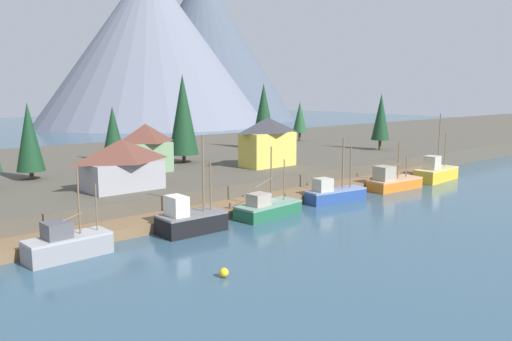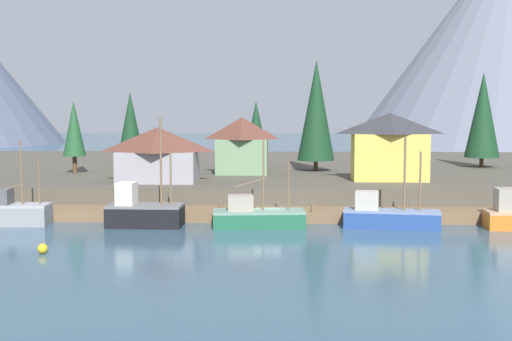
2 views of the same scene
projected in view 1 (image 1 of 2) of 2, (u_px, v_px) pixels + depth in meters
name	position (u px, v px, depth m)	size (l,w,h in m)	color
ground_plane	(166.00, 190.00, 71.79)	(400.00, 400.00, 1.00)	#335166
dock	(249.00, 205.00, 58.14)	(80.00, 4.00, 1.60)	brown
shoreline_bank	(125.00, 168.00, 80.51)	(400.00, 56.00, 2.50)	#4C473D
mountain_central_peak	(151.00, 45.00, 193.82)	(86.59, 86.59, 59.41)	slate
mountain_east_peak	(203.00, 47.00, 220.01)	(78.60, 78.60, 62.41)	#475160
fishing_boat_grey	(67.00, 244.00, 41.22)	(6.74, 2.93, 7.25)	gray
fishing_boat_black	(190.00, 220.00, 48.52)	(6.31, 3.26, 9.14)	black
fishing_boat_green	(267.00, 208.00, 54.58)	(7.84, 3.65, 7.43)	#1E5B3D
fishing_boat_blue	(334.00, 193.00, 61.79)	(8.10, 3.35, 7.62)	navy
fishing_boat_orange	(393.00, 182.00, 69.24)	(8.37, 3.52, 6.43)	#CC6B1E
fishing_boat_yellow	(436.00, 173.00, 75.94)	(8.39, 3.66, 9.84)	gold
house_yellow	(268.00, 141.00, 73.14)	(7.93, 4.22, 6.94)	gold
house_grey	(122.00, 164.00, 56.25)	(8.19, 5.29, 5.53)	gray
house_green	(146.00, 147.00, 68.15)	(6.04, 4.63, 6.39)	#6B8E66
conifer_near_left	(300.00, 117.00, 108.23)	(2.99, 2.99, 8.28)	#4C3823
conifer_near_right	(183.00, 114.00, 76.11)	(4.38, 4.38, 13.08)	#4C3823
conifer_mid_left	(381.00, 117.00, 92.43)	(3.22, 3.22, 10.06)	#4C3823
conifer_mid_right	(264.00, 113.00, 94.16)	(4.32, 4.32, 11.91)	#4C3823
conifer_back_right	(29.00, 137.00, 62.01)	(3.32, 3.32, 9.32)	#4C3823
conifer_centre	(113.00, 128.00, 77.56)	(2.91, 2.91, 8.33)	#4C3823
channel_buoy	(224.00, 272.00, 37.12)	(0.70, 0.70, 0.70)	gold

